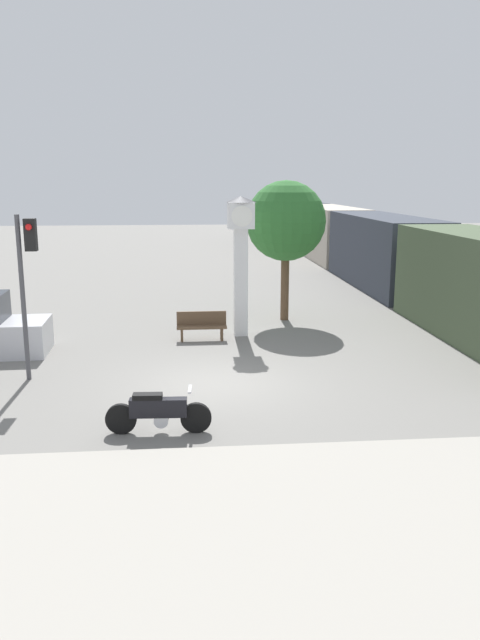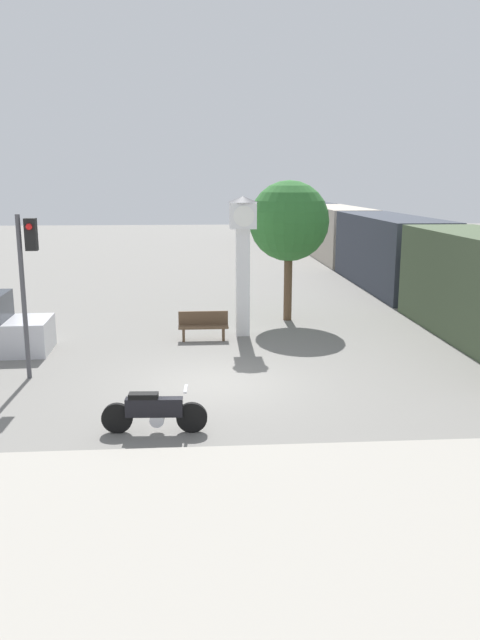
{
  "view_description": "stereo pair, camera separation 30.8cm",
  "coord_description": "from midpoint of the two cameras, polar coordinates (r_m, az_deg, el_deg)",
  "views": [
    {
      "loc": [
        -0.75,
        -15.1,
        5.0
      ],
      "look_at": [
        0.75,
        1.44,
        1.31
      ],
      "focal_mm": 35.0,
      "sensor_mm": 36.0,
      "label": 1
    },
    {
      "loc": [
        -0.45,
        -15.13,
        5.0
      ],
      "look_at": [
        0.75,
        1.44,
        1.31
      ],
      "focal_mm": 35.0,
      "sensor_mm": 36.0,
      "label": 2
    }
  ],
  "objects": [
    {
      "name": "street_tree",
      "position": [
        22.68,
        4.89,
        8.96
      ],
      "size": [
        2.87,
        2.87,
        5.07
      ],
      "color": "brown",
      "rests_on": "ground_plane"
    },
    {
      "name": "sidewalk_strip",
      "position": [
        9.43,
        0.13,
        -19.14
      ],
      "size": [
        36.0,
        6.0,
        0.1
      ],
      "color": "#9E998E",
      "rests_on": "ground_plane"
    },
    {
      "name": "motorcycle",
      "position": [
        12.86,
        -7.18,
        -8.28
      ],
      "size": [
        2.15,
        0.47,
        0.95
      ],
      "rotation": [
        0.0,
        0.0,
        -0.05
      ],
      "color": "black",
      "rests_on": "ground_plane"
    },
    {
      "name": "bench",
      "position": [
        20.1,
        -2.93,
        -0.46
      ],
      "size": [
        1.6,
        0.44,
        0.92
      ],
      "color": "brown",
      "rests_on": "ground_plane"
    },
    {
      "name": "traffic_light",
      "position": [
        16.52,
        -18.38,
        4.59
      ],
      "size": [
        0.5,
        0.35,
        4.22
      ],
      "color": "#47474C",
      "rests_on": "ground_plane"
    },
    {
      "name": "clock_tower",
      "position": [
        20.31,
        0.69,
        6.88
      ],
      "size": [
        0.99,
        0.99,
        4.56
      ],
      "color": "white",
      "rests_on": "ground_plane"
    },
    {
      "name": "freight_train",
      "position": [
        36.56,
        11.04,
        7.11
      ],
      "size": [
        2.8,
        44.49,
        3.4
      ],
      "color": "#425138",
      "rests_on": "ground_plane"
    },
    {
      "name": "ground_plane",
      "position": [
        15.93,
        -1.78,
        -5.78
      ],
      "size": [
        120.0,
        120.0,
        0.0
      ],
      "primitive_type": "plane",
      "color": "slate"
    }
  ]
}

